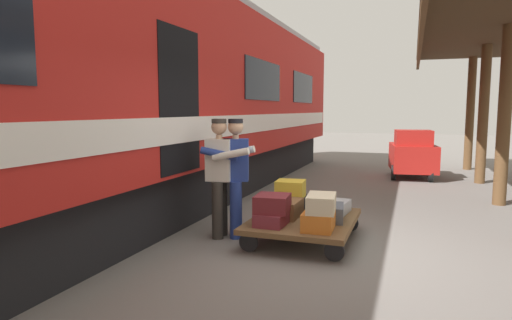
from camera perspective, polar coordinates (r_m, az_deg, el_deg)
The scene contains 15 objects.
ground_plane at distance 5.82m, azimuth 10.86°, elevation -11.96°, with size 60.00×60.00×0.00m, color slate.
train_car at distance 7.11m, azimuth -20.46°, elevation 7.95°, with size 3.03×20.79×4.00m.
luggage_cart at distance 6.29m, azimuth 6.14°, elevation -7.87°, with size 1.39×1.78×0.32m.
suitcase_burgundy_valise at distance 5.88m, azimuth 2.05°, elevation -7.56°, with size 0.37×0.49×0.17m, color maroon.
suitcase_orange_carryall at distance 5.72m, azimuth 8.08°, elevation -7.71°, with size 0.38×0.54×0.23m, color #CC6B23.
suitcase_brown_leather at distance 6.33m, azimuth 3.39°, elevation -6.22°, with size 0.49×0.56×0.24m, color brown.
suitcase_slate_roller at distance 6.19m, azimuth 8.99°, elevation -6.69°, with size 0.47×0.52×0.21m, color #4C515B.
suitcase_gray_aluminum at distance 6.66m, azimuth 9.76°, elevation -5.92°, with size 0.46×0.50×0.18m, color #9EA0A5.
suitcase_black_hardshell at distance 6.79m, azimuth 4.54°, elevation -5.56°, with size 0.43×0.60×0.19m, color black.
suitcase_maroon_trunk at distance 5.85m, azimuth 2.12°, elevation -5.63°, with size 0.43×0.45×0.23m, color maroon.
suitcase_yellow_case at distance 6.74m, azimuth 4.47°, elevation -3.73°, with size 0.42×0.40×0.26m, color gold.
suitcase_cream_canvas at distance 5.67m, azimuth 8.42°, elevation -5.53°, with size 0.35×0.55×0.22m, color beige.
porter_in_overalls at distance 6.33m, azimuth -2.80°, elevation -1.73°, with size 0.73×0.56×1.70m.
porter_by_door at distance 6.32m, azimuth -4.56°, elevation -1.75°, with size 0.69×0.47×1.70m.
baggage_tug at distance 12.54m, azimuth 19.55°, elevation 0.63°, with size 1.31×1.83×1.30m.
Camera 1 is at (-0.80, 5.46, 1.83)m, focal length 31.03 mm.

